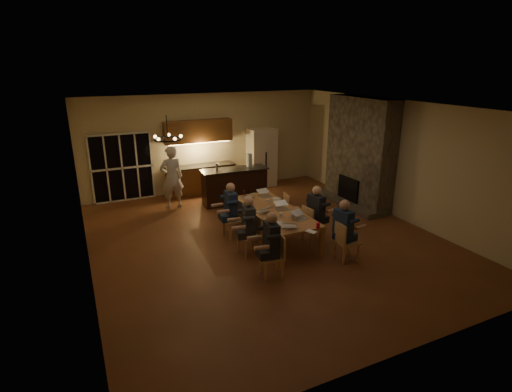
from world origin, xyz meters
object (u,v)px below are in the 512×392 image
object	(u,v)px
bar_bottle	(217,167)
laptop_d	(282,205)
person_right_near	(343,230)
chair_right_near	(347,241)
refrigerator	(262,157)
bar_blender	(249,160)
chair_left_near	(272,256)
laptop_c	(263,207)
person_left_near	(271,245)
dining_table	(274,224)
can_silver	(293,218)
redcup_mid	(250,205)
chair_left_mid	(249,236)
standing_person	(172,177)
redcup_near	(318,225)
chair_right_far	(293,210)
person_left_far	(231,210)
person_left_mid	(249,226)
plate_near	(299,214)
plate_far	(277,199)
chair_left_far	(233,219)
person_right_mid	(316,214)
can_cola	(244,193)
mug_front	(281,215)
mug_back	(247,200)
plate_left	(280,224)
laptop_e	(247,194)
laptop_a	(289,222)
chandelier	(168,139)
laptop_b	(301,214)
mug_mid	(268,201)
bar_island	(234,186)

from	to	relation	value
bar_bottle	laptop_d	bearing A→B (deg)	-77.60
person_right_near	chair_right_near	bearing A→B (deg)	-140.70
refrigerator	bar_blender	distance (m)	1.69
laptop_d	chair_right_near	bearing A→B (deg)	-60.74
chair_left_near	laptop_c	bearing A→B (deg)	170.21
laptop_d	person_left_near	bearing A→B (deg)	-119.96
dining_table	bar_blender	world-z (taller)	bar_blender
can_silver	chair_left_near	bearing A→B (deg)	-138.80
redcup_mid	bar_bottle	world-z (taller)	bar_bottle
bar_bottle	bar_blender	distance (m)	1.09
chair_left_mid	standing_person	bearing A→B (deg)	-172.03
standing_person	redcup_near	bearing A→B (deg)	110.84
person_right_near	laptop_d	xyz separation A→B (m)	(-0.64, 1.55, 0.17)
chair_right_far	person_left_far	xyz separation A→B (m)	(-1.73, 0.06, 0.24)
person_left_mid	plate_near	world-z (taller)	person_left_mid
plate_far	chair_left_near	bearing A→B (deg)	-119.92
chair_left_far	person_right_mid	xyz separation A→B (m)	(1.70, -1.07, 0.24)
can_cola	bar_blender	distance (m)	1.83
mug_front	redcup_mid	bearing A→B (deg)	114.21
mug_back	plate_left	size ratio (longest dim) A/B	0.40
dining_table	chair_left_near	size ratio (longest dim) A/B	3.11
bar_bottle	bar_blender	xyz separation A→B (m)	(1.08, 0.09, 0.09)
bar_blender	person_right_mid	bearing A→B (deg)	-91.16
plate_far	laptop_e	bearing A→B (deg)	146.87
chair_right_far	laptop_a	size ratio (longest dim) A/B	2.78
laptop_d	bar_bottle	xyz separation A→B (m)	(-0.63, 2.87, 0.34)
refrigerator	chair_right_near	xyz separation A→B (m)	(-0.78, -5.87, -0.55)
redcup_near	bar_blender	size ratio (longest dim) A/B	0.29
dining_table	plate_near	distance (m)	0.74
person_left_mid	chandelier	size ratio (longest dim) A/B	2.59
mug_front	chandelier	bearing A→B (deg)	-179.08
laptop_e	person_left_far	bearing A→B (deg)	20.21
laptop_d	bar_bottle	distance (m)	2.96
can_cola	person_left_near	bearing A→B (deg)	-102.90
chair_right_near	plate_far	distance (m)	2.43
laptop_e	plate_near	size ratio (longest dim) A/B	1.27
chandelier	laptop_c	world-z (taller)	chandelier
laptop_b	can_silver	bearing A→B (deg)	155.71
chair_right_far	chair_left_near	bearing A→B (deg)	150.88
chandelier	standing_person	bearing A→B (deg)	76.94
person_left_far	laptop_d	xyz separation A→B (m)	(1.09, -0.63, 0.17)
person_right_mid	plate_far	bearing A→B (deg)	8.84
chair_left_mid	can_cola	world-z (taller)	chair_left_mid
laptop_c	can_cola	xyz separation A→B (m)	(0.08, 1.36, -0.05)
chair_left_near	mug_front	distance (m)	1.44
person_left_near	standing_person	xyz separation A→B (m)	(-0.80, 4.83, 0.24)
laptop_b	mug_mid	world-z (taller)	laptop_b
bar_island	laptop_c	size ratio (longest dim) A/B	6.32
mug_mid	mug_back	bearing A→B (deg)	147.00
person_left_near	redcup_mid	bearing A→B (deg)	175.70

